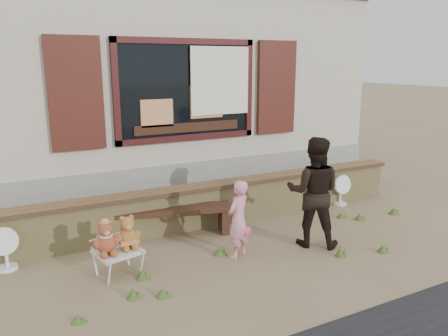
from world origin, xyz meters
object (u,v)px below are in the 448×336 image
teddy_bear_right (127,231)px  adult (313,192)px  bench (174,215)px  folding_chair (118,252)px  child (238,219)px  teddy_bear_left (106,237)px

teddy_bear_right → adult: 2.55m
bench → teddy_bear_right: (-0.90, -0.79, 0.20)m
bench → folding_chair: bearing=-126.3°
bench → adult: adult is taller
adult → teddy_bear_right: bearing=30.9°
child → teddy_bear_right: bearing=-39.0°
folding_chair → adult: bearing=-20.9°
teddy_bear_right → folding_chair: bearing=180.0°
teddy_bear_left → teddy_bear_right: bearing=0.0°
bench → folding_chair: 1.32m
bench → adult: size_ratio=1.13×
bench → teddy_bear_left: (-1.17, -0.85, 0.20)m
bench → teddy_bear_right: bearing=-123.5°
bench → teddy_bear_right: 1.21m
teddy_bear_left → teddy_bear_right: teddy_bear_left is taller
folding_chair → teddy_bear_left: 0.28m
teddy_bear_left → child: bearing=-20.3°
folding_chair → teddy_bear_right: teddy_bear_right is taller
child → teddy_bear_left: bearing=-35.0°
teddy_bear_left → adult: (2.78, -0.33, 0.25)m
teddy_bear_right → child: bearing=-24.2°
folding_chair → teddy_bear_right: 0.28m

